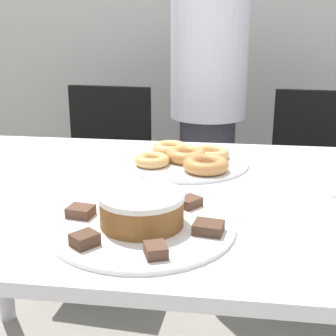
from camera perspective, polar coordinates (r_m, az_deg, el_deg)
table at (r=1.25m, az=-2.28°, el=-6.33°), size 1.47×0.96×0.76m
person_standing at (r=2.06m, az=4.90°, el=7.70°), size 0.33×0.33×1.56m
office_chair_left at (r=2.21m, az=-7.98°, el=-2.73°), size 0.47×0.47×0.88m
office_chair_right at (r=2.16m, az=17.53°, el=-3.85°), size 0.46×0.46×0.88m
plate_cake at (r=0.99m, az=-3.18°, el=-7.08°), size 0.39×0.39×0.01m
plate_donuts at (r=1.41m, az=2.21°, el=0.71°), size 0.37×0.37×0.01m
frosted_cake at (r=0.97m, az=-3.22°, el=-4.98°), size 0.18×0.18×0.07m
lamington_0 at (r=1.04m, az=-10.60°, el=-5.21°), size 0.06×0.05×0.02m
lamington_1 at (r=0.91m, az=-10.13°, el=-8.57°), size 0.06×0.06×0.02m
lamington_2 at (r=0.86m, az=-1.51°, el=-10.00°), size 0.05×0.06×0.02m
lamington_3 at (r=0.95m, az=4.94°, el=-7.25°), size 0.07×0.06×0.02m
lamington_4 at (r=1.07m, az=2.61°, el=-4.15°), size 0.06×0.06×0.02m
lamington_5 at (r=1.11m, az=-4.48°, el=-3.24°), size 0.06×0.06×0.03m
donut_0 at (r=1.41m, az=2.22°, el=1.61°), size 0.12×0.12×0.04m
donut_1 at (r=1.37m, az=-1.96°, el=0.96°), size 0.10×0.10×0.03m
donut_2 at (r=1.32m, az=4.64°, el=0.42°), size 0.13×0.13×0.04m
donut_3 at (r=1.45m, az=5.25°, el=1.82°), size 0.11×0.11×0.03m
donut_4 at (r=1.47m, az=0.27°, el=2.36°), size 0.12×0.12×0.04m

